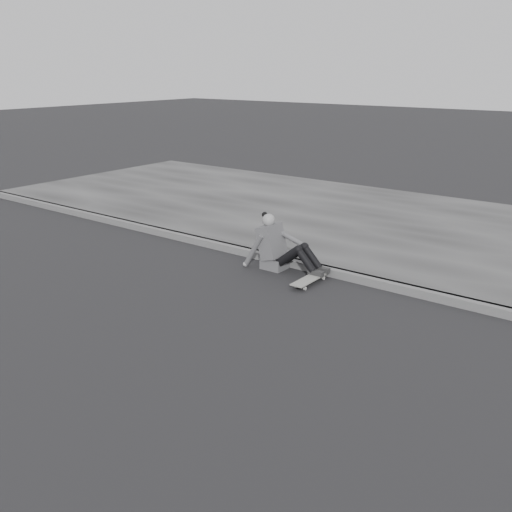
{
  "coord_description": "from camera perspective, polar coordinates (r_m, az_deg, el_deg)",
  "views": [
    {
      "loc": [
        1.35,
        -4.61,
        3.01
      ],
      "look_at": [
        -3.18,
        1.44,
        0.5
      ],
      "focal_mm": 40.0,
      "sensor_mm": 36.0,
      "label": 1
    }
  ],
  "objects": [
    {
      "name": "seated_woman",
      "position": [
        8.83,
        2.27,
        0.89
      ],
      "size": [
        1.38,
        0.46,
        0.88
      ],
      "color": "#49494C",
      "rests_on": "ground"
    },
    {
      "name": "skateboard",
      "position": [
        8.35,
        5.43,
        -2.32
      ],
      "size": [
        0.2,
        0.78,
        0.09
      ],
      "color": "#9F9F9A",
      "rests_on": "ground"
    },
    {
      "name": "ground",
      "position": [
        5.67,
        17.87,
        -14.7
      ],
      "size": [
        80.0,
        80.0,
        0.0
      ],
      "primitive_type": "plane",
      "color": "black",
      "rests_on": "ground"
    }
  ]
}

